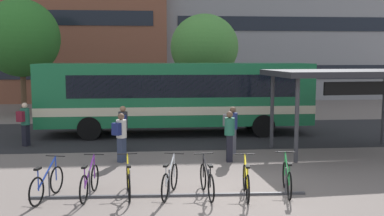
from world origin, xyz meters
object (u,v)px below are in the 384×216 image
at_px(parked_bicycle_yellow_2, 128,181).
at_px(street_tree_1, 21,38).
at_px(parked_bicycle_silver_3, 170,181).
at_px(commuter_olive_pack_0, 229,132).
at_px(parked_bicycle_green_6, 287,179).
at_px(transit_shelter, 347,76).
at_px(parked_bicycle_black_4, 207,181).
at_px(parked_bicycle_blue_0, 47,184).
at_px(commuter_grey_pack_3, 232,126).
at_px(commuter_maroon_pack_4, 25,121).
at_px(street_tree_0, 204,47).
at_px(commuter_navy_pack_2, 123,125).
at_px(commuter_navy_pack_1, 121,134).
at_px(city_bus, 175,95).
at_px(parked_bicycle_yellow_5, 246,182).
at_px(parked_bicycle_purple_1, 90,182).

distance_m(parked_bicycle_yellow_2, street_tree_1, 18.15).
height_order(parked_bicycle_silver_3, commuter_olive_pack_0, commuter_olive_pack_0).
distance_m(parked_bicycle_green_6, transit_shelter, 6.26).
distance_m(parked_bicycle_black_4, commuter_olive_pack_0, 3.79).
height_order(parked_bicycle_blue_0, parked_bicycle_green_6, same).
xyz_separation_m(parked_bicycle_green_6, commuter_olive_pack_0, (-0.88, 3.55, 0.60)).
distance_m(commuter_grey_pack_3, commuter_maroon_pack_4, 8.09).
relative_size(parked_bicycle_blue_0, commuter_grey_pack_3, 0.99).
bearing_deg(street_tree_0, parked_bicycle_yellow_2, -103.87).
bearing_deg(commuter_navy_pack_2, commuter_maroon_pack_4, 72.39).
relative_size(parked_bicycle_yellow_2, commuter_navy_pack_1, 1.05).
height_order(parked_bicycle_silver_3, street_tree_0, street_tree_0).
xyz_separation_m(city_bus, commuter_maroon_pack_4, (-5.99, -2.19, -0.79)).
bearing_deg(parked_bicycle_yellow_2, commuter_olive_pack_0, -48.48).
relative_size(parked_bicycle_silver_3, transit_shelter, 0.29).
relative_size(city_bus, commuter_navy_pack_2, 7.14).
relative_size(parked_bicycle_yellow_5, commuter_maroon_pack_4, 1.00).
bearing_deg(parked_bicycle_yellow_2, city_bus, -15.87).
distance_m(parked_bicycle_purple_1, parked_bicycle_silver_3, 2.01).
distance_m(parked_bicycle_silver_3, commuter_olive_pack_0, 4.08).
bearing_deg(parked_bicycle_yellow_2, commuter_maroon_pack_4, 28.27).
distance_m(parked_bicycle_green_6, street_tree_1, 20.22).
bearing_deg(parked_bicycle_purple_1, street_tree_1, 28.04).
xyz_separation_m(parked_bicycle_yellow_5, commuter_grey_pack_3, (0.51, 4.91, 0.60)).
distance_m(transit_shelter, commuter_navy_pack_2, 8.36).
bearing_deg(commuter_maroon_pack_4, parked_bicycle_purple_1, -128.71).
distance_m(parked_bicycle_yellow_5, commuter_navy_pack_1, 5.20).
bearing_deg(parked_bicycle_black_4, parked_bicycle_green_6, -94.59).
xyz_separation_m(parked_bicycle_yellow_2, parked_bicycle_black_4, (1.98, -0.15, 0.00)).
bearing_deg(parked_bicycle_green_6, transit_shelter, -27.71).
xyz_separation_m(transit_shelter, commuter_grey_pack_3, (-4.14, 0.22, -1.82)).
bearing_deg(parked_bicycle_silver_3, parked_bicycle_purple_1, 104.27).
bearing_deg(parked_bicycle_green_6, street_tree_1, 44.86).
height_order(parked_bicycle_yellow_5, parked_bicycle_green_6, same).
bearing_deg(transit_shelter, parked_bicycle_blue_0, -159.05).
bearing_deg(parked_bicycle_black_4, commuter_navy_pack_1, 28.51).
height_order(parked_bicycle_yellow_5, street_tree_0, street_tree_0).
xyz_separation_m(parked_bicycle_blue_0, parked_bicycle_silver_3, (3.03, 0.04, 0.00)).
bearing_deg(parked_bicycle_yellow_5, commuter_grey_pack_3, 1.43).
relative_size(parked_bicycle_green_6, commuter_navy_pack_2, 1.01).
distance_m(parked_bicycle_blue_0, commuter_grey_pack_3, 7.21).
xyz_separation_m(parked_bicycle_blue_0, commuter_grey_pack_3, (5.45, 4.69, 0.60)).
height_order(transit_shelter, commuter_maroon_pack_4, transit_shelter).
xyz_separation_m(transit_shelter, street_tree_0, (-3.97, 10.28, 1.22)).
bearing_deg(commuter_navy_pack_2, transit_shelter, -97.54).
distance_m(commuter_navy_pack_1, street_tree_0, 12.20).
height_order(transit_shelter, commuter_navy_pack_2, transit_shelter).
bearing_deg(parked_bicycle_blue_0, parked_bicycle_yellow_5, -78.41).
relative_size(parked_bicycle_purple_1, commuter_navy_pack_2, 1.02).
bearing_deg(parked_bicycle_black_4, street_tree_1, 24.93).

